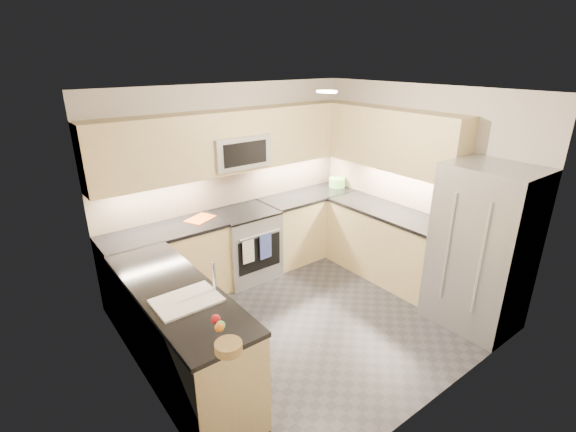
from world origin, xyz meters
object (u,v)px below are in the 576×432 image
object	(u,v)px
gas_range	(246,245)
utensil_bowl	(337,182)
cutting_board	(200,219)
microwave	(237,151)
fruit_basket	(228,347)
refrigerator	(482,249)

from	to	relation	value
gas_range	utensil_bowl	world-z (taller)	utensil_bowl
gas_range	cutting_board	world-z (taller)	cutting_board
microwave	utensil_bowl	distance (m)	1.81
gas_range	utensil_bowl	distance (m)	1.76
gas_range	microwave	size ratio (longest dim) A/B	1.20
gas_range	microwave	world-z (taller)	microwave
utensil_bowl	fruit_basket	size ratio (longest dim) A/B	1.28
fruit_basket	gas_range	bearing A→B (deg)	55.91
refrigerator	fruit_basket	bearing A→B (deg)	176.99
cutting_board	refrigerator	bearing A→B (deg)	-50.81
refrigerator	fruit_basket	distance (m)	2.99
refrigerator	fruit_basket	xyz separation A→B (m)	(-2.99, 0.16, 0.07)
microwave	fruit_basket	xyz separation A→B (m)	(-1.54, -2.39, -0.73)
gas_range	cutting_board	xyz separation A→B (m)	(-0.59, 0.07, 0.49)
gas_range	fruit_basket	size ratio (longest dim) A/B	4.81
gas_range	refrigerator	world-z (taller)	refrigerator
gas_range	refrigerator	bearing A→B (deg)	-59.12
utensil_bowl	cutting_board	world-z (taller)	utensil_bowl
gas_range	fruit_basket	xyz separation A→B (m)	(-1.54, -2.27, 0.52)
microwave	cutting_board	world-z (taller)	microwave
gas_range	microwave	bearing A→B (deg)	90.00
gas_range	fruit_basket	distance (m)	2.79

